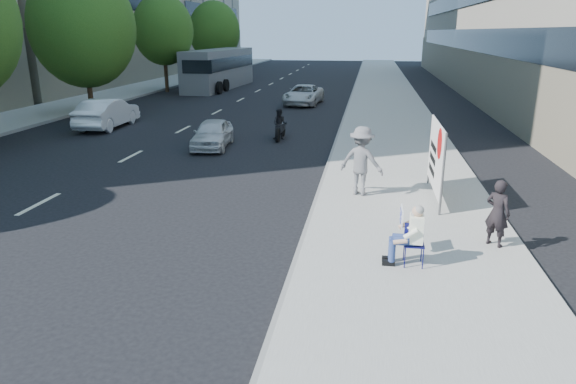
% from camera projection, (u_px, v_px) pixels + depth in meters
% --- Properties ---
extents(ground, '(160.00, 160.00, 0.00)m').
position_uv_depth(ground, '(240.00, 245.00, 12.04)').
color(ground, black).
rests_on(ground, ground).
extents(near_sidewalk, '(5.00, 120.00, 0.15)m').
position_uv_depth(near_sidewalk, '(389.00, 115.00, 30.27)').
color(near_sidewalk, gray).
rests_on(near_sidewalk, ground).
extents(far_sidewalk, '(4.50, 120.00, 0.15)m').
position_uv_depth(far_sidewalk, '(65.00, 107.00, 33.37)').
color(far_sidewalk, gray).
rests_on(far_sidewalk, ground).
extents(tree_far_c, '(6.00, 6.00, 8.47)m').
position_uv_depth(tree_far_c, '(83.00, 27.00, 29.55)').
color(tree_far_c, '#382616').
rests_on(tree_far_c, ground).
extents(tree_far_d, '(4.80, 4.80, 7.65)m').
position_uv_depth(tree_far_d, '(163.00, 30.00, 40.89)').
color(tree_far_d, '#382616').
rests_on(tree_far_d, ground).
extents(tree_far_e, '(5.40, 5.40, 7.89)m').
position_uv_depth(tree_far_e, '(214.00, 31.00, 54.12)').
color(tree_far_e, '#382616').
rests_on(tree_far_e, ground).
extents(seated_protester, '(0.83, 1.12, 1.31)m').
position_uv_depth(seated_protester, '(409.00, 232.00, 10.51)').
color(seated_protester, '#131353').
rests_on(seated_protester, near_sidewalk).
extents(jogger, '(1.49, 1.14, 2.03)m').
position_uv_depth(jogger, '(361.00, 161.00, 15.01)').
color(jogger, slate).
rests_on(jogger, near_sidewalk).
extents(pedestrian_woman, '(0.67, 0.64, 1.54)m').
position_uv_depth(pedestrian_woman, '(498.00, 213.00, 11.44)').
color(pedestrian_woman, black).
rests_on(pedestrian_woman, near_sidewalk).
extents(protest_banner, '(0.08, 3.06, 2.20)m').
position_uv_depth(protest_banner, '(436.00, 156.00, 14.61)').
color(protest_banner, '#4C4C4C').
rests_on(protest_banner, near_sidewalk).
extents(white_sedan_near, '(1.75, 3.65, 1.20)m').
position_uv_depth(white_sedan_near, '(212.00, 134.00, 21.99)').
color(white_sedan_near, silver).
rests_on(white_sedan_near, ground).
extents(white_sedan_mid, '(1.73, 4.62, 1.51)m').
position_uv_depth(white_sedan_mid, '(107.00, 113.00, 26.49)').
color(white_sedan_mid, white).
rests_on(white_sedan_mid, ground).
extents(white_sedan_far, '(2.54, 4.86, 1.31)m').
position_uv_depth(white_sedan_far, '(304.00, 95.00, 35.04)').
color(white_sedan_far, silver).
rests_on(white_sedan_far, ground).
extents(motorcycle, '(0.71, 2.04, 1.42)m').
position_uv_depth(motorcycle, '(280.00, 126.00, 23.61)').
color(motorcycle, black).
rests_on(motorcycle, ground).
extents(bus, '(3.27, 12.18, 3.30)m').
position_uv_depth(bus, '(220.00, 69.00, 44.84)').
color(bus, slate).
rests_on(bus, ground).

